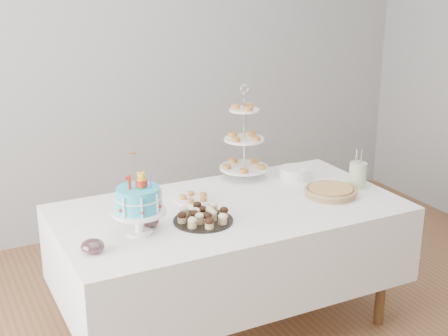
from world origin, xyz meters
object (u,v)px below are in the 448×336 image
birthday_cake (139,213)px  jam_bowl_b (93,246)px  pie (331,191)px  tiered_stand (244,140)px  plate_stack (295,173)px  utensil_pitcher (358,174)px  pastry_plate (195,198)px  jam_bowl_a (149,221)px  table (230,244)px  cupcake_tray (203,215)px

birthday_cake → jam_bowl_b: 0.30m
pie → tiered_stand: bearing=120.1°
plate_stack → utensil_pitcher: 0.39m
pastry_plate → jam_bowl_a: 0.43m
plate_stack → jam_bowl_a: size_ratio=1.77×
table → pie: 0.67m
pastry_plate → jam_bowl_b: bearing=-150.5°
cupcake_tray → utensil_pitcher: bearing=3.3°
plate_stack → utensil_pitcher: bearing=-48.8°
tiered_stand → utensil_pitcher: size_ratio=2.55×
table → tiered_stand: 0.69m
tiered_stand → jam_bowl_b: 1.32m
birthday_cake → pie: bearing=11.1°
birthday_cake → jam_bowl_a: 0.13m
birthday_cake → utensil_pitcher: (1.41, 0.06, -0.03)m
table → cupcake_tray: bearing=-150.7°
cupcake_tray → tiered_stand: tiered_stand is taller
jam_bowl_a → birthday_cake: bearing=-136.9°
table → birthday_cake: birthday_cake is taller
cupcake_tray → jam_bowl_a: size_ratio=2.91×
jam_bowl_a → table: bearing=6.2°
pastry_plate → jam_bowl_a: bearing=-147.8°
birthday_cake → pie: birthday_cake is taller
tiered_stand → jam_bowl_a: (-0.81, -0.45, -0.22)m
jam_bowl_b → table: bearing=14.9°
pastry_plate → plate_stack: bearing=4.6°
jam_bowl_b → pie: bearing=4.3°
jam_bowl_a → tiered_stand: bearing=29.4°
table → pie: bearing=-10.7°
pastry_plate → jam_bowl_a: (-0.36, -0.23, 0.02)m
pastry_plate → utensil_pitcher: 1.01m
pastry_plate → table: bearing=-52.0°
birthday_cake → cupcake_tray: birthday_cake is taller
table → pastry_plate: pastry_plate is taller
cupcake_tray → jam_bowl_b: 0.63m
tiered_stand → birthday_cake: bearing=-149.3°
plate_stack → jam_bowl_b: size_ratio=1.73×
pie → tiered_stand: size_ratio=0.52×
pastry_plate → jam_bowl_b: size_ratio=1.94×
utensil_pitcher → plate_stack: bearing=123.3°
pie → plate_stack: plate_stack is taller
pie → pastry_plate: pie is taller
pastry_plate → tiered_stand: bearing=27.0°
tiered_stand → pie: bearing=-59.9°
pie → cupcake_tray: bearing=-179.3°
birthday_cake → tiered_stand: tiered_stand is taller
tiered_stand → utensil_pitcher: tiered_stand is taller
jam_bowl_b → utensil_pitcher: bearing=5.5°
plate_stack → pie: bearing=-86.2°
birthday_cake → jam_bowl_b: birthday_cake is taller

